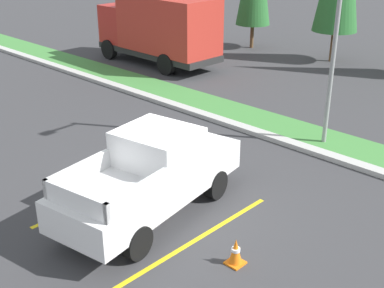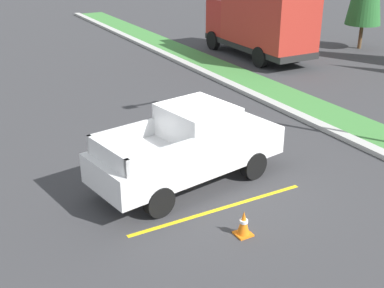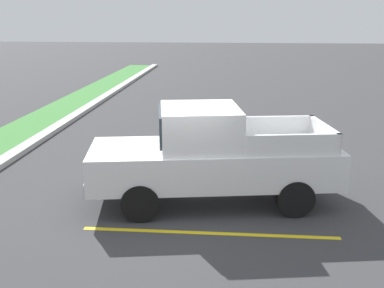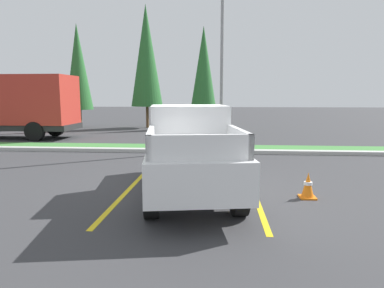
{
  "view_description": "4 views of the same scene",
  "coord_description": "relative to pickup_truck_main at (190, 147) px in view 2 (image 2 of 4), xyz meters",
  "views": [
    {
      "loc": [
        8.44,
        -7.79,
        6.49
      ],
      "look_at": [
        0.14,
        0.85,
        1.24
      ],
      "focal_mm": 47.01,
      "sensor_mm": 36.0,
      "label": 1
    },
    {
      "loc": [
        10.76,
        -6.55,
        6.27
      ],
      "look_at": [
        0.99,
        -1.07,
        1.4
      ],
      "focal_mm": 46.91,
      "sensor_mm": 36.0,
      "label": 2
    },
    {
      "loc": [
        -9.22,
        -1.23,
        3.95
      ],
      "look_at": [
        0.92,
        -0.33,
        1.15
      ],
      "focal_mm": 44.36,
      "sensor_mm": 36.0,
      "label": 3
    },
    {
      "loc": [
        1.08,
        -8.69,
        2.34
      ],
      "look_at": [
        0.32,
        1.05,
        0.93
      ],
      "focal_mm": 31.72,
      "sensor_mm": 36.0,
      "label": 4
    }
  ],
  "objects": [
    {
      "name": "traffic_cone",
      "position": [
        2.74,
        -0.18,
        -0.75
      ],
      "size": [
        0.36,
        0.36,
        0.6
      ],
      "color": "orange",
      "rests_on": "ground"
    },
    {
      "name": "parking_line_near",
      "position": [
        -1.54,
        -0.05,
        -1.04
      ],
      "size": [
        0.12,
        4.8,
        0.01
      ],
      "primitive_type": "cube",
      "color": "yellow",
      "rests_on": "ground"
    },
    {
      "name": "parking_line_far",
      "position": [
        1.56,
        -0.05,
        -1.04
      ],
      "size": [
        0.12,
        4.8,
        0.01
      ],
      "primitive_type": "cube",
      "color": "yellow",
      "rests_on": "ground"
    },
    {
      "name": "grass_median",
      "position": [
        -0.4,
        6.89,
        -1.01
      ],
      "size": [
        56.0,
        1.8,
        0.06
      ],
      "primitive_type": "cube",
      "color": "#42843D",
      "rests_on": "ground"
    },
    {
      "name": "curb_strip",
      "position": [
        -0.4,
        5.79,
        -0.97
      ],
      "size": [
        56.0,
        0.4,
        0.15
      ],
      "primitive_type": "cube",
      "color": "#B2B2AD",
      "rests_on": "ground"
    },
    {
      "name": "cargo_truck_distant",
      "position": [
        -10.38,
        9.84,
        0.81
      ],
      "size": [
        6.83,
        2.56,
        3.4
      ],
      "color": "black",
      "rests_on": "ground"
    },
    {
      "name": "pickup_truck_main",
      "position": [
        0.0,
        0.0,
        0.0
      ],
      "size": [
        2.71,
        5.46,
        2.1
      ],
      "color": "black",
      "rests_on": "ground"
    },
    {
      "name": "ground_plane",
      "position": [
        -0.4,
        0.79,
        -1.04
      ],
      "size": [
        120.0,
        120.0,
        0.0
      ],
      "primitive_type": "plane",
      "color": "#38383A"
    }
  ]
}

